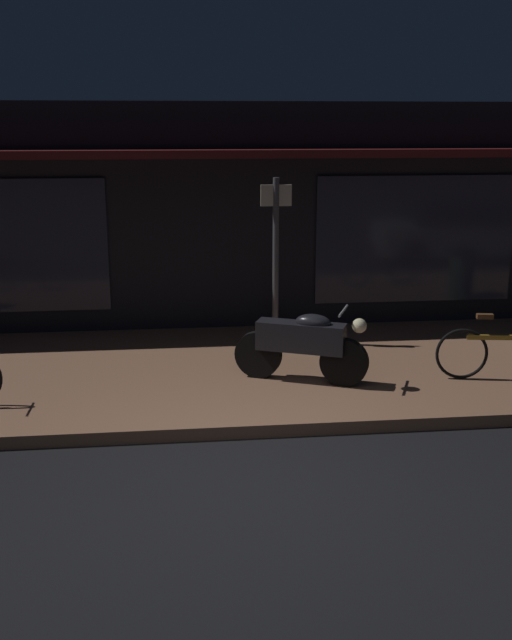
# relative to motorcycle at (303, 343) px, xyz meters

# --- Properties ---
(ground_plane) EXTENTS (60.00, 60.00, 0.00)m
(ground_plane) POSITION_rel_motorcycle_xyz_m (-0.96, -2.34, -0.65)
(ground_plane) COLOR black
(sidewalk_slab) EXTENTS (18.00, 4.00, 0.15)m
(sidewalk_slab) POSITION_rel_motorcycle_xyz_m (-0.96, 0.66, -0.57)
(sidewalk_slab) COLOR #8C6047
(sidewalk_slab) RESTS_ON ground_plane
(storefront_building) EXTENTS (18.00, 3.30, 3.60)m
(storefront_building) POSITION_rel_motorcycle_xyz_m (-0.96, 4.04, 1.16)
(storefront_building) COLOR black
(storefront_building) RESTS_ON ground_plane
(motorcycle) EXTENTS (1.61, 0.85, 0.97)m
(motorcycle) POSITION_rel_motorcycle_xyz_m (0.00, 0.00, 0.00)
(motorcycle) COLOR black
(motorcycle) RESTS_ON sidewalk_slab
(bicycle_parked) EXTENTS (1.65, 0.42, 0.91)m
(bicycle_parked) POSITION_rel_motorcycle_xyz_m (2.49, -0.19, -0.14)
(bicycle_parked) COLOR black
(bicycle_parked) RESTS_ON sidewalk_slab
(sign_post) EXTENTS (0.44, 0.09, 2.40)m
(sign_post) POSITION_rel_motorcycle_xyz_m (-0.11, 1.77, 0.86)
(sign_post) COLOR #47474C
(sign_post) RESTS_ON sidewalk_slab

